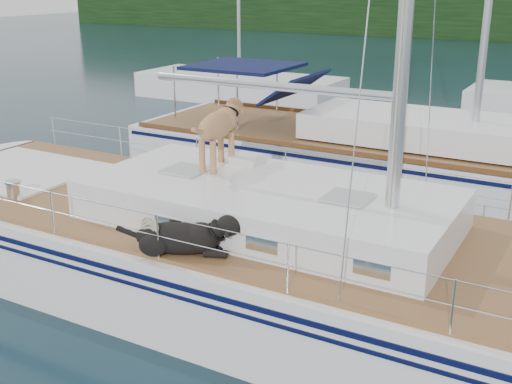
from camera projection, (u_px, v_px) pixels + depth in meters
The scene contains 4 objects.
ground at pixel (222, 288), 9.95m from camera, with size 120.00×120.00×0.00m, color black.
main_sailboat at pixel (226, 249), 9.69m from camera, with size 12.00×3.90×14.01m.
neighbor_sailboat at pixel (368, 157), 14.79m from camera, with size 11.00×3.50×13.30m.
bg_boat_west at pixel (239, 88), 25.08m from camera, with size 8.00×3.00×11.65m.
Camera 1 is at (4.85, -7.54, 4.60)m, focal length 45.00 mm.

